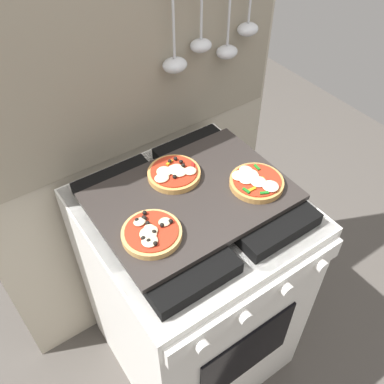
# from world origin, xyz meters

# --- Properties ---
(ground_plane) EXTENTS (4.00, 4.00, 0.00)m
(ground_plane) POSITION_xyz_m (0.00, 0.00, 0.00)
(ground_plane) COLOR #4C4742
(kitchen_backsplash) EXTENTS (1.10, 0.09, 1.55)m
(kitchen_backsplash) POSITION_xyz_m (0.00, 0.33, 0.79)
(kitchen_backsplash) COLOR #B2A893
(kitchen_backsplash) RESTS_ON ground_plane
(stove) EXTENTS (0.60, 0.64, 0.90)m
(stove) POSITION_xyz_m (-0.00, -0.00, 0.45)
(stove) COLOR white
(stove) RESTS_ON ground_plane
(baking_tray) EXTENTS (0.54, 0.38, 0.02)m
(baking_tray) POSITION_xyz_m (0.00, 0.00, 0.91)
(baking_tray) COLOR #2D2826
(baking_tray) RESTS_ON stove
(pizza_left) EXTENTS (0.15, 0.15, 0.03)m
(pizza_left) POSITION_xyz_m (-0.17, -0.06, 0.93)
(pizza_left) COLOR tan
(pizza_left) RESTS_ON baking_tray
(pizza_right) EXTENTS (0.15, 0.15, 0.03)m
(pizza_right) POSITION_xyz_m (0.17, -0.07, 0.93)
(pizza_right) COLOR #C18947
(pizza_right) RESTS_ON baking_tray
(pizza_center) EXTENTS (0.15, 0.15, 0.03)m
(pizza_center) POSITION_xyz_m (-0.00, 0.09, 0.93)
(pizza_center) COLOR tan
(pizza_center) RESTS_ON baking_tray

